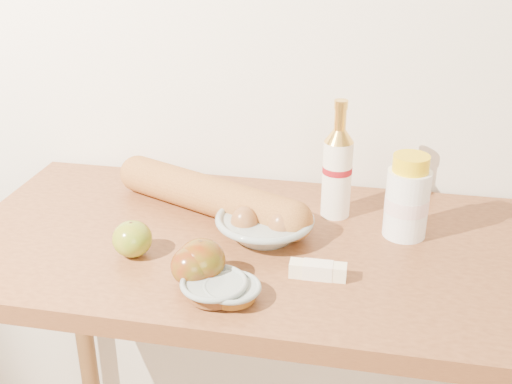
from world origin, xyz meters
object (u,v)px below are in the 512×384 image
(cream_bottle, at_px, (407,199))
(bourbon_bottle, at_px, (337,170))
(egg_bowl, at_px, (265,222))
(baguette, at_px, (209,195))
(table, at_px, (259,293))

(cream_bottle, bearing_deg, bourbon_bottle, 144.05)
(bourbon_bottle, relative_size, cream_bottle, 1.48)
(egg_bowl, distance_m, baguette, 0.15)
(cream_bottle, height_order, baguette, cream_bottle)
(cream_bottle, height_order, egg_bowl, cream_bottle)
(bourbon_bottle, bearing_deg, table, -118.12)
(table, height_order, baguette, baguette)
(table, relative_size, cream_bottle, 7.00)
(table, distance_m, egg_bowl, 0.15)
(table, height_order, bourbon_bottle, bourbon_bottle)
(baguette, bearing_deg, egg_bowl, -5.80)
(egg_bowl, bearing_deg, bourbon_bottle, 42.62)
(bourbon_bottle, height_order, cream_bottle, bourbon_bottle)
(cream_bottle, xyz_separation_m, baguette, (-0.41, 0.02, -0.04))
(cream_bottle, relative_size, egg_bowl, 0.86)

